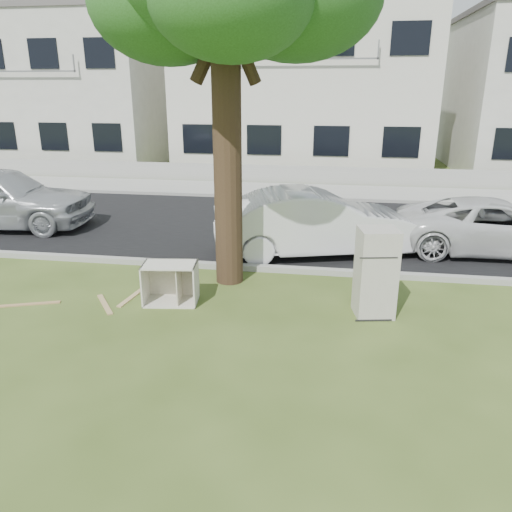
% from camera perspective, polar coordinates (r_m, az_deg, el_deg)
% --- Properties ---
extents(ground, '(120.00, 120.00, 0.00)m').
position_cam_1_polar(ground, '(8.40, -2.86, -7.45)').
color(ground, '#3A4E1B').
extents(road, '(120.00, 7.00, 0.01)m').
position_cam_1_polar(road, '(13.96, 2.14, 3.42)').
color(road, black).
rests_on(road, ground).
extents(kerb_near, '(120.00, 0.18, 0.12)m').
position_cam_1_polar(kerb_near, '(10.61, -0.18, -1.65)').
color(kerb_near, gray).
rests_on(kerb_near, ground).
extents(kerb_far, '(120.00, 0.18, 0.12)m').
position_cam_1_polar(kerb_far, '(17.39, 3.57, 6.48)').
color(kerb_far, gray).
rests_on(kerb_far, ground).
extents(sidewalk, '(120.00, 2.80, 0.01)m').
position_cam_1_polar(sidewalk, '(18.80, 4.00, 7.43)').
color(sidewalk, gray).
rests_on(sidewalk, ground).
extents(low_wall, '(120.00, 0.15, 0.70)m').
position_cam_1_polar(low_wall, '(20.30, 4.44, 9.27)').
color(low_wall, gray).
rests_on(low_wall, ground).
extents(townhouse_left, '(10.20, 8.16, 7.04)m').
position_cam_1_polar(townhouse_left, '(28.33, -20.65, 17.35)').
color(townhouse_left, beige).
rests_on(townhouse_left, ground).
extents(townhouse_center, '(11.22, 8.16, 7.44)m').
position_cam_1_polar(townhouse_center, '(24.91, 5.64, 18.80)').
color(townhouse_center, beige).
rests_on(townhouse_center, ground).
extents(fridge, '(0.72, 0.69, 1.52)m').
position_cam_1_polar(fridge, '(8.58, 13.52, -1.86)').
color(fridge, beige).
rests_on(fridge, ground).
extents(cabinet, '(1.01, 0.70, 0.74)m').
position_cam_1_polar(cabinet, '(9.08, -9.74, -3.08)').
color(cabinet, silver).
rests_on(cabinet, ground).
extents(plank_a, '(1.05, 0.45, 0.02)m').
position_cam_1_polar(plank_a, '(9.86, -24.57, -5.04)').
color(plank_a, '#A07D4D').
rests_on(plank_a, ground).
extents(plank_b, '(0.63, 0.81, 0.02)m').
position_cam_1_polar(plank_b, '(9.37, -16.89, -5.31)').
color(plank_b, tan).
rests_on(plank_b, ground).
extents(plank_c, '(0.20, 0.85, 0.02)m').
position_cam_1_polar(plank_c, '(9.52, -14.12, -4.65)').
color(plank_c, tan).
rests_on(plank_c, ground).
extents(car_center, '(4.82, 2.81, 1.50)m').
position_cam_1_polar(car_center, '(11.52, 6.65, 3.81)').
color(car_center, silver).
rests_on(car_center, ground).
extents(car_right, '(4.52, 2.10, 1.25)m').
position_cam_1_polar(car_right, '(12.88, 25.83, 3.06)').
color(car_right, silver).
rests_on(car_right, ground).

